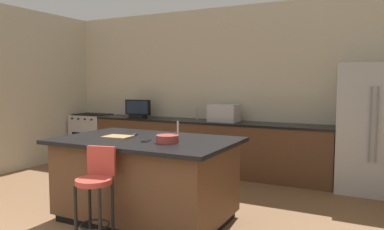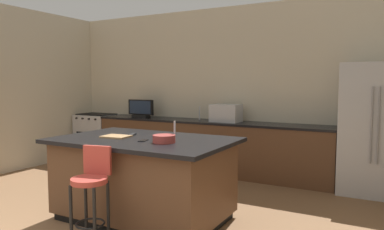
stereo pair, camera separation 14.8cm
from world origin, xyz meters
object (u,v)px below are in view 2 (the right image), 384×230
at_px(bar_stool_center, 91,188).
at_px(refrigerator, 376,129).
at_px(microwave, 226,113).
at_px(fruit_bowl, 164,139).
at_px(range_oven, 97,136).
at_px(tv_monitor, 141,109).
at_px(kitchen_island, 144,178).
at_px(cell_phone, 143,141).
at_px(tv_remote, 132,135).
at_px(cutting_board, 116,136).

bearing_deg(bar_stool_center, refrigerator, 41.55).
bearing_deg(microwave, fruit_bowl, -81.58).
bearing_deg(range_oven, tv_monitor, -2.45).
distance_m(kitchen_island, microwave, 2.43).
distance_m(tv_monitor, bar_stool_center, 3.62).
bearing_deg(cell_phone, tv_remote, 127.72).
relative_size(kitchen_island, microwave, 4.19).
distance_m(microwave, fruit_bowl, 2.52).
bearing_deg(tv_remote, kitchen_island, -45.58).
relative_size(cell_phone, cutting_board, 0.49).
height_order(kitchen_island, refrigerator, refrigerator).
bearing_deg(kitchen_island, fruit_bowl, -19.88).
height_order(kitchen_island, microwave, microwave).
bearing_deg(kitchen_island, tv_remote, 153.29).
bearing_deg(kitchen_island, tv_monitor, 127.21).
bearing_deg(cell_phone, tv_monitor, 112.10).
height_order(range_oven, tv_remote, tv_remote).
distance_m(refrigerator, tv_monitor, 4.03).
relative_size(refrigerator, tv_monitor, 3.32).
distance_m(refrigerator, cell_phone, 3.29).
bearing_deg(kitchen_island, microwave, 90.10).
bearing_deg(bar_stool_center, range_oven, 120.23).
distance_m(microwave, cutting_board, 2.46).
relative_size(tv_remote, cutting_board, 0.55).
height_order(fruit_bowl, tv_remote, fruit_bowl).
bearing_deg(cutting_board, tv_monitor, 120.80).
xyz_separation_m(kitchen_island, microwave, (-0.00, 2.36, 0.58)).
bearing_deg(microwave, refrigerator, -1.06).
height_order(range_oven, tv_monitor, tv_monitor).
height_order(cell_phone, cutting_board, cutting_board).
bearing_deg(cell_phone, fruit_bowl, -12.07).
bearing_deg(cell_phone, cutting_board, 155.87).
distance_m(bar_stool_center, tv_remote, 1.05).
relative_size(microwave, tv_monitor, 0.87).
xyz_separation_m(refrigerator, bar_stool_center, (-2.29, -3.14, -0.35)).
xyz_separation_m(range_oven, tv_remote, (2.68, -2.23, 0.49)).
height_order(fruit_bowl, cell_phone, fruit_bowl).
bearing_deg(tv_monitor, cutting_board, -59.20).
relative_size(range_oven, tv_remote, 5.44).
bearing_deg(fruit_bowl, bar_stool_center, -118.39).
distance_m(range_oven, cutting_board, 3.60).
relative_size(tv_monitor, tv_remote, 3.26).
bearing_deg(microwave, range_oven, -179.98).
bearing_deg(fruit_bowl, microwave, 98.42).
relative_size(refrigerator, fruit_bowl, 7.63).
bearing_deg(microwave, kitchen_island, -89.90).
relative_size(microwave, cutting_board, 1.56).
height_order(microwave, fruit_bowl, microwave).
distance_m(bar_stool_center, fruit_bowl, 0.88).
relative_size(kitchen_island, bar_stool_center, 2.10).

